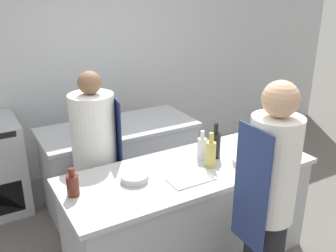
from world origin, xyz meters
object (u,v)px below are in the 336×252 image
object	(u,v)px
bottle_cooking_oil	(215,144)
bottle_olive_oil	(73,185)
bottle_wine	(211,153)
bowl_prep_small	(273,147)
chef_at_prep_near	(268,206)
bottle_vinegar	(202,148)
chef_at_stove	(96,161)
bowl_mixing_large	(135,178)
bowl_ceramic_blue	(250,162)
stockpot	(101,119)

from	to	relation	value
bottle_cooking_oil	bottle_olive_oil	bearing A→B (deg)	179.78
bottle_wine	bowl_prep_small	world-z (taller)	bottle_wine
chef_at_prep_near	bottle_vinegar	xyz separation A→B (m)	(0.03, 0.82, 0.10)
chef_at_stove	bowl_mixing_large	bearing A→B (deg)	17.04
bottle_olive_oil	bottle_cooking_oil	bearing A→B (deg)	-0.22
bottle_wine	bowl_mixing_large	size ratio (longest dim) A/B	1.41
bottle_olive_oil	bowl_prep_small	distance (m)	1.75
chef_at_stove	bowl_prep_small	bearing A→B (deg)	69.65
bottle_olive_oil	bowl_ceramic_blue	distance (m)	1.42
bottle_wine	bowl_mixing_large	bearing A→B (deg)	171.20
bottle_olive_oil	stockpot	size ratio (longest dim) A/B	0.81
chef_at_prep_near	stockpot	xyz separation A→B (m)	(-0.48, 1.86, 0.12)
bowl_ceramic_blue	bottle_olive_oil	bearing A→B (deg)	169.37
bowl_mixing_large	bowl_ceramic_blue	distance (m)	0.96
bottle_vinegar	bottle_olive_oil	bearing A→B (deg)	-178.43
bottle_wine	chef_at_stove	bearing A→B (deg)	135.00
chef_at_stove	bowl_mixing_large	world-z (taller)	chef_at_stove
bottle_vinegar	bottle_cooking_oil	world-z (taller)	bottle_cooking_oil
chef_at_stove	bottle_cooking_oil	size ratio (longest dim) A/B	5.21
bottle_wine	bowl_mixing_large	xyz separation A→B (m)	(-0.63, 0.10, -0.09)
bowl_mixing_large	bowl_ceramic_blue	xyz separation A→B (m)	(0.93, -0.23, -0.00)
bottle_vinegar	bowl_prep_small	distance (m)	0.66
chef_at_stove	chef_at_prep_near	bearing A→B (deg)	36.26
chef_at_prep_near	bottle_olive_oil	distance (m)	1.35
bottle_olive_oil	bowl_ceramic_blue	world-z (taller)	bottle_olive_oil
chef_at_stove	bowl_ceramic_blue	bearing A→B (deg)	59.00
bottle_vinegar	stockpot	size ratio (longest dim) A/B	0.96
bottle_cooking_oil	bowl_ceramic_blue	xyz separation A→B (m)	(0.16, -0.26, -0.10)
bowl_mixing_large	bottle_cooking_oil	bearing A→B (deg)	1.82
bottle_cooking_oil	stockpot	xyz separation A→B (m)	(-0.63, 1.07, 0.00)
bottle_cooking_oil	bottle_vinegar	bearing A→B (deg)	162.52
chef_at_prep_near	stockpot	bearing A→B (deg)	16.51
bottle_wine	bottle_cooking_oil	distance (m)	0.19
bottle_vinegar	bowl_mixing_large	size ratio (longest dim) A/B	1.20
chef_at_prep_near	bowl_prep_small	size ratio (longest dim) A/B	6.45
bottle_wine	bottle_cooking_oil	world-z (taller)	bottle_cooking_oil
bottle_vinegar	bottle_cooking_oil	xyz separation A→B (m)	(0.11, -0.04, 0.02)
chef_at_stove	stockpot	bearing A→B (deg)	162.48
bottle_cooking_oil	bowl_prep_small	xyz separation A→B (m)	(0.51, -0.17, -0.08)
chef_at_stove	bottle_cooking_oil	xyz separation A→B (m)	(0.86, -0.60, 0.21)
stockpot	bottle_olive_oil	bearing A→B (deg)	-119.72
chef_at_prep_near	bottle_vinegar	size ratio (longest dim) A/B	6.89
bottle_olive_oil	bowl_ceramic_blue	xyz separation A→B (m)	(1.39, -0.26, -0.06)
bottle_olive_oil	bowl_prep_small	bearing A→B (deg)	-5.71
bottle_cooking_oil	stockpot	bearing A→B (deg)	120.46
bottle_cooking_oil	bowl_prep_small	size ratio (longest dim) A/B	1.14
chef_at_prep_near	bowl_ceramic_blue	size ratio (longest dim) A/B	6.31
chef_at_prep_near	bowl_prep_small	world-z (taller)	chef_at_prep_near
bowl_mixing_large	bowl_ceramic_blue	bearing A→B (deg)	-13.99
chef_at_prep_near	bottle_olive_oil	bearing A→B (deg)	55.84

